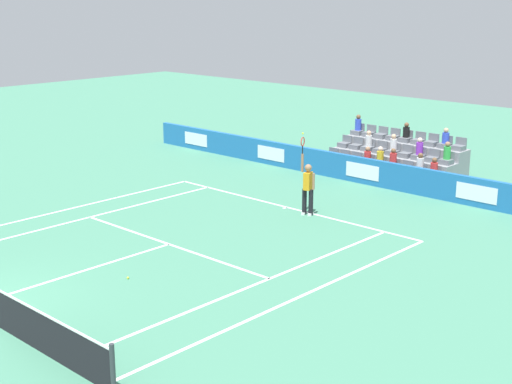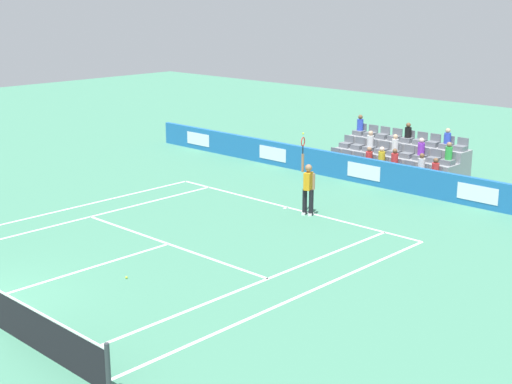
{
  "view_description": "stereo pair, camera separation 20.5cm",
  "coord_description": "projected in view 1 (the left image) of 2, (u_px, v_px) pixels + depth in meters",
  "views": [
    {
      "loc": [
        -16.4,
        7.27,
        7.34
      ],
      "look_at": [
        -0.55,
        -9.68,
        1.1
      ],
      "focal_mm": 51.77,
      "sensor_mm": 36.0,
      "label": 1
    },
    {
      "loc": [
        -16.55,
        7.13,
        7.34
      ],
      "look_at": [
        -0.55,
        -9.68,
        1.1
      ],
      "focal_mm": 51.77,
      "sensor_mm": 36.0,
      "label": 2
    }
  ],
  "objects": [
    {
      "name": "line_centre_mark",
      "position": [
        285.0,
        208.0,
        26.17
      ],
      "size": [
        0.1,
        0.2,
        0.01
      ],
      "primitive_type": "cube",
      "color": "white",
      "rests_on": "ground"
    },
    {
      "name": "line_service",
      "position": [
        169.0,
        244.0,
        22.37
      ],
      "size": [
        8.23,
        0.1,
        0.01
      ],
      "primitive_type": "cube",
      "color": "white",
      "rests_on": "ground"
    },
    {
      "name": "loose_tennis_ball",
      "position": [
        128.0,
        278.0,
        19.63
      ],
      "size": [
        0.07,
        0.07,
        0.07
      ],
      "primitive_type": "sphere",
      "color": "#D1E533",
      "rests_on": "ground"
    },
    {
      "name": "line_doubles_sideline_left",
      "position": [
        56.0,
        212.0,
        25.66
      ],
      "size": [
        0.1,
        11.89,
        0.01
      ],
      "primitive_type": "cube",
      "color": "white",
      "rests_on": "ground"
    },
    {
      "name": "stadium_stand",
      "position": [
        396.0,
        161.0,
        31.01
      ],
      "size": [
        5.58,
        2.85,
        2.16
      ],
      "color": "gray",
      "rests_on": "ground"
    },
    {
      "name": "line_doubles_sideline_right",
      "position": [
        298.0,
        298.0,
        18.43
      ],
      "size": [
        0.1,
        11.89,
        0.01
      ],
      "primitive_type": "cube",
      "color": "white",
      "rests_on": "ground"
    },
    {
      "name": "line_centre_service",
      "position": [
        79.0,
        272.0,
        20.11
      ],
      "size": [
        0.1,
        6.4,
        0.01
      ],
      "primitive_type": "cube",
      "color": "white",
      "rests_on": "ground"
    },
    {
      "name": "line_baseline",
      "position": [
        287.0,
        207.0,
        26.24
      ],
      "size": [
        10.97,
        0.1,
        0.01
      ],
      "primitive_type": "cube",
      "color": "white",
      "rests_on": "ground"
    },
    {
      "name": "line_singles_sideline_right",
      "position": [
        258.0,
        283.0,
        19.33
      ],
      "size": [
        0.1,
        11.89,
        0.01
      ],
      "primitive_type": "cube",
      "color": "white",
      "rests_on": "ground"
    },
    {
      "name": "tennis_player",
      "position": [
        308.0,
        187.0,
        25.11
      ],
      "size": [
        0.54,
        0.42,
        2.85
      ],
      "color": "black",
      "rests_on": "ground"
    },
    {
      "name": "line_singles_sideline_left",
      "position": [
        79.0,
        220.0,
        24.76
      ],
      "size": [
        0.1,
        11.89,
        0.01
      ],
      "primitive_type": "cube",
      "color": "white",
      "rests_on": "ground"
    },
    {
      "name": "sponsor_barrier",
      "position": [
        364.0,
        171.0,
        29.41
      ],
      "size": [
        24.5,
        0.22,
        1.05
      ],
      "color": "#1E66AD",
      "rests_on": "ground"
    }
  ]
}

